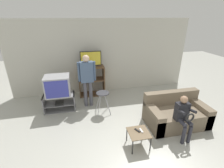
{
  "coord_description": "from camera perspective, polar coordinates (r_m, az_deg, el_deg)",
  "views": [
    {
      "loc": [
        -0.89,
        -2.22,
        2.69
      ],
      "look_at": [
        -0.01,
        1.88,
        0.9
      ],
      "focal_mm": 26.0,
      "sensor_mm": 36.0,
      "label": 1
    }
  ],
  "objects": [
    {
      "name": "wall_back",
      "position": [
        5.9,
        -3.21,
        9.46
      ],
      "size": [
        6.4,
        0.06,
        2.6
      ],
      "color": "beige",
      "rests_on": "ground_plane"
    },
    {
      "name": "snack_table",
      "position": [
        3.71,
        9.35,
        -16.91
      ],
      "size": [
        0.45,
        0.45,
        0.37
      ],
      "color": "brown",
      "rests_on": "ground_plane"
    },
    {
      "name": "ground_plane",
      "position": [
        3.6,
        7.11,
        -25.44
      ],
      "size": [
        18.0,
        18.0,
        0.0
      ],
      "primitive_type": "plane",
      "color": "#ADADA3"
    },
    {
      "name": "television_flat",
      "position": [
        5.53,
        -7.46,
        8.55
      ],
      "size": [
        0.7,
        0.2,
        0.54
      ],
      "color": "black",
      "rests_on": "media_shelf"
    },
    {
      "name": "media_shelf",
      "position": [
        5.8,
        -7.18,
        1.18
      ],
      "size": [
        0.89,
        0.44,
        1.06
      ],
      "color": "brown",
      "rests_on": "ground_plane"
    },
    {
      "name": "folding_stool",
      "position": [
        4.69,
        -3.28,
        -4.3
      ],
      "size": [
        0.41,
        0.43,
        0.65
      ],
      "color": "#99999E",
      "rests_on": "ground_plane"
    },
    {
      "name": "television_main",
      "position": [
        4.96,
        -18.57,
        -0.58
      ],
      "size": [
        0.7,
        0.54,
        0.59
      ],
      "color": "#9E9EA3",
      "rests_on": "tv_stand"
    },
    {
      "name": "person_seated_child",
      "position": [
        4.07,
        23.84,
        -9.78
      ],
      "size": [
        0.33,
        0.43,
        1.04
      ],
      "color": "#2D2D38",
      "rests_on": "ground_plane"
    },
    {
      "name": "remote_control_white",
      "position": [
        3.72,
        10.23,
        -15.81
      ],
      "size": [
        0.05,
        0.15,
        0.02
      ],
      "primitive_type": "cube",
      "rotation": [
        0.0,
        0.0,
        0.08
      ],
      "color": "silver",
      "rests_on": "snack_table"
    },
    {
      "name": "tv_stand",
      "position": [
        5.2,
        -17.91,
        -6.17
      ],
      "size": [
        0.91,
        0.47,
        0.5
      ],
      "color": "slate",
      "rests_on": "ground_plane"
    },
    {
      "name": "couch",
      "position": [
        4.67,
        21.41,
        -9.75
      ],
      "size": [
        1.54,
        0.89,
        0.81
      ],
      "color": "#756651",
      "rests_on": "ground_plane"
    },
    {
      "name": "person_standing_adult",
      "position": [
        4.91,
        -8.79,
        2.7
      ],
      "size": [
        0.53,
        0.2,
        1.65
      ],
      "color": "#4C4C56",
      "rests_on": "ground_plane"
    },
    {
      "name": "remote_control_black",
      "position": [
        3.71,
        8.88,
        -15.8
      ],
      "size": [
        0.1,
        0.14,
        0.02
      ],
      "primitive_type": "cube",
      "rotation": [
        0.0,
        0.0,
        0.47
      ],
      "color": "black",
      "rests_on": "snack_table"
    }
  ]
}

